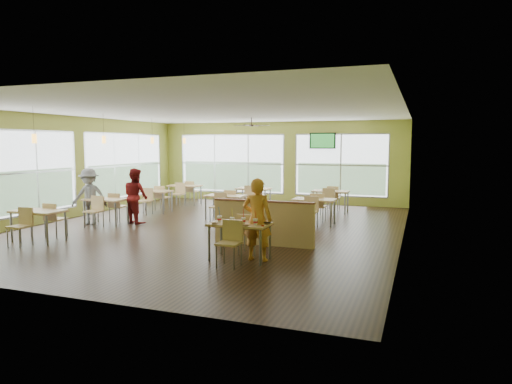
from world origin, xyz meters
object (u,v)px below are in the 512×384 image
Objects in this scene: half_wall_divider at (263,223)px; main_table at (240,229)px; food_basket at (266,222)px; man_plaid at (257,219)px.

main_table is at bearing -90.00° from half_wall_divider.
main_table is 1.45m from half_wall_divider.
food_basket is at bearing 14.45° from main_table.
man_plaid is (0.34, -1.37, 0.31)m from half_wall_divider.
half_wall_divider is at bearing 111.40° from food_basket.
half_wall_divider reaches higher than food_basket.
main_table is 7.08× the size of food_basket.
man_plaid is 7.72× the size of food_basket.
main_table is at bearing -165.55° from food_basket.
man_plaid is at bearing 13.36° from main_table.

